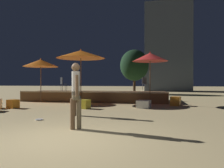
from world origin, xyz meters
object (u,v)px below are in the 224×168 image
(cube_seat_3, at_px, (84,104))
(cube_seat_4, at_px, (144,104))
(bistro_chair_0, at_px, (63,83))
(bistro_chair_1, at_px, (75,83))
(cube_seat_1, at_px, (176,101))
(frisbee_disc, at_px, (39,119))
(patio_umbrella_0, at_px, (81,54))
(cube_seat_5, at_px, (13,104))
(patio_umbrella_1, at_px, (41,63))
(patio_umbrella_2, at_px, (150,57))
(background_tree_0, at_px, (134,65))
(person_0, at_px, (77,92))
(person_1, at_px, (76,93))
(bistro_chair_2, at_px, (145,83))

(cube_seat_3, relative_size, cube_seat_4, 0.76)
(bistro_chair_0, xyz_separation_m, bistro_chair_1, (0.60, 0.76, 0.00))
(cube_seat_1, xyz_separation_m, frisbee_disc, (-5.04, -5.50, -0.23))
(patio_umbrella_0, xyz_separation_m, bistro_chair_1, (-1.03, 1.75, -1.76))
(cube_seat_3, height_order, cube_seat_5, cube_seat_3)
(cube_seat_4, bearing_deg, cube_seat_1, 39.39)
(bistro_chair_1, bearing_deg, cube_seat_5, 155.39)
(patio_umbrella_0, distance_m, patio_umbrella_1, 2.63)
(patio_umbrella_2, bearing_deg, background_tree_0, 99.31)
(person_0, xyz_separation_m, bistro_chair_0, (-3.15, 5.96, 0.36))
(patio_umbrella_1, xyz_separation_m, bistro_chair_1, (1.53, 1.98, -1.24))
(cube_seat_3, xyz_separation_m, cube_seat_5, (-3.52, -0.50, -0.00))
(bistro_chair_1, bearing_deg, frisbee_disc, -177.87)
(patio_umbrella_2, height_order, frisbee_disc, patio_umbrella_2)
(cube_seat_5, distance_m, bistro_chair_1, 5.32)
(patio_umbrella_1, relative_size, cube_seat_5, 5.17)
(cube_seat_4, distance_m, person_1, 5.57)
(cube_seat_1, xyz_separation_m, cube_seat_3, (-4.50, -2.16, -0.03))
(patio_umbrella_1, xyz_separation_m, background_tree_0, (5.00, 11.00, 0.60))
(person_0, distance_m, bistro_chair_2, 7.88)
(cube_seat_1, relative_size, cube_seat_4, 0.84)
(patio_umbrella_1, distance_m, background_tree_0, 12.09)
(bistro_chair_0, relative_size, frisbee_disc, 3.45)
(cube_seat_1, distance_m, frisbee_disc, 7.47)
(person_0, bearing_deg, cube_seat_4, 36.54)
(bistro_chair_0, bearing_deg, patio_umbrella_1, 99.39)
(background_tree_0, bearing_deg, cube_seat_3, -95.50)
(cube_seat_1, distance_m, person_1, 7.45)
(person_0, xyz_separation_m, bistro_chair_2, (2.33, 7.52, 0.36))
(person_0, xyz_separation_m, person_1, (0.80, -2.29, 0.11))
(cube_seat_1, xyz_separation_m, bistro_chair_2, (-1.77, 3.18, 1.01))
(patio_umbrella_2, bearing_deg, bistro_chair_0, 167.55)
(patio_umbrella_0, bearing_deg, cube_seat_5, -126.08)
(cube_seat_4, height_order, bistro_chair_2, bistro_chair_2)
(patio_umbrella_0, relative_size, frisbee_disc, 12.78)
(cube_seat_4, bearing_deg, patio_umbrella_0, 153.21)
(patio_umbrella_2, xyz_separation_m, cube_seat_4, (-0.29, -1.69, -2.52))
(cube_seat_3, bearing_deg, cube_seat_4, 15.61)
(cube_seat_4, bearing_deg, patio_umbrella_1, 164.90)
(cube_seat_4, bearing_deg, cube_seat_3, -164.39)
(cube_seat_5, relative_size, bistro_chair_2, 0.60)
(cube_seat_3, relative_size, bistro_chair_0, 0.63)
(background_tree_0, bearing_deg, bistro_chair_0, -112.57)
(person_0, relative_size, bistro_chair_2, 1.80)
(cube_seat_5, relative_size, person_1, 0.30)
(patio_umbrella_1, height_order, cube_seat_5, patio_umbrella_1)
(background_tree_0, bearing_deg, cube_seat_5, -108.95)
(person_1, bearing_deg, patio_umbrella_2, 45.42)
(person_1, bearing_deg, cube_seat_3, 75.82)
(cube_seat_1, bearing_deg, cube_seat_4, -140.61)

